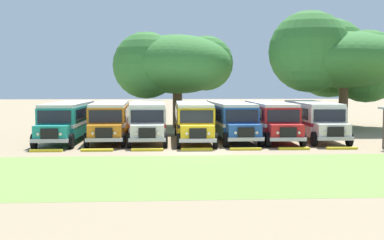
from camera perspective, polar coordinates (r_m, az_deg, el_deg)
ground_plane at (r=31.78m, az=0.55°, el=-3.51°), size 220.00×220.00×0.00m
foreground_grass_strip at (r=24.07m, az=1.90°, el=-5.96°), size 80.00×11.44×0.01m
parked_bus_slot_0 at (r=38.57m, az=-13.91°, el=0.07°), size 2.88×10.86×2.82m
parked_bus_slot_1 at (r=38.45m, az=-9.27°, el=0.13°), size 2.94×10.87×2.82m
parked_bus_slot_2 at (r=38.06m, az=-5.05°, el=0.12°), size 2.85×10.86×2.82m
parked_bus_slot_3 at (r=37.63m, az=0.15°, el=0.09°), size 2.81×10.86×2.82m
parked_bus_slot_4 at (r=38.43m, az=4.42°, el=0.16°), size 3.01×10.88×2.82m
parked_bus_slot_5 at (r=38.78m, az=8.88°, el=0.16°), size 2.80×10.85×2.82m
parked_bus_slot_6 at (r=39.85m, az=13.56°, el=0.20°), size 3.05×10.89×2.82m
curb_wheelstop_0 at (r=32.59m, az=-16.21°, el=-3.35°), size 2.00×0.36×0.15m
curb_wheelstop_1 at (r=32.06m, az=-10.73°, el=-3.38°), size 2.00×0.36×0.15m
curb_wheelstop_2 at (r=31.82m, az=-5.11°, el=-3.38°), size 2.00×0.36×0.15m
curb_wheelstop_3 at (r=31.89m, az=0.54°, el=-3.35°), size 2.00×0.36×0.15m
curb_wheelstop_4 at (r=32.26m, az=6.11°, el=-3.29°), size 2.00×0.36×0.15m
curb_wheelstop_5 at (r=32.93m, az=11.50°, el=-3.19°), size 2.00×0.36×0.15m
curb_wheelstop_6 at (r=33.88m, az=16.63°, el=-3.08°), size 2.00×0.36×0.15m
broad_shade_tree at (r=49.09m, az=-1.96°, el=6.30°), size 11.69×11.31×9.12m
secondary_tree at (r=50.74m, az=16.15°, el=6.67°), size 13.72×14.03×10.95m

